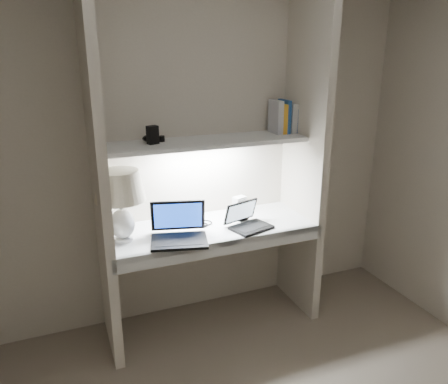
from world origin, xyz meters
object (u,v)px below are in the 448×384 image
laptop_netbook (247,222)px  book_row (286,117)px  table_lamp (120,194)px  speaker (240,205)px  laptop_main (179,231)px

laptop_netbook → book_row: (0.42, 0.26, 0.67)m
table_lamp → speaker: 0.95m
table_lamp → book_row: size_ratio=1.96×
laptop_netbook → speaker: 0.28m
laptop_main → book_row: size_ratio=1.76×
table_lamp → laptop_main: 0.44m
table_lamp → book_row: 1.33m
laptop_main → speaker: size_ratio=3.23×
laptop_netbook → book_row: size_ratio=1.36×
laptop_main → laptop_netbook: bearing=16.2°
table_lamp → book_row: bearing=7.3°
laptop_netbook → speaker: size_ratio=2.49×
laptop_netbook → speaker: (0.06, 0.27, 0.02)m
speaker → book_row: (0.36, -0.01, 0.64)m
table_lamp → speaker: table_lamp is taller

